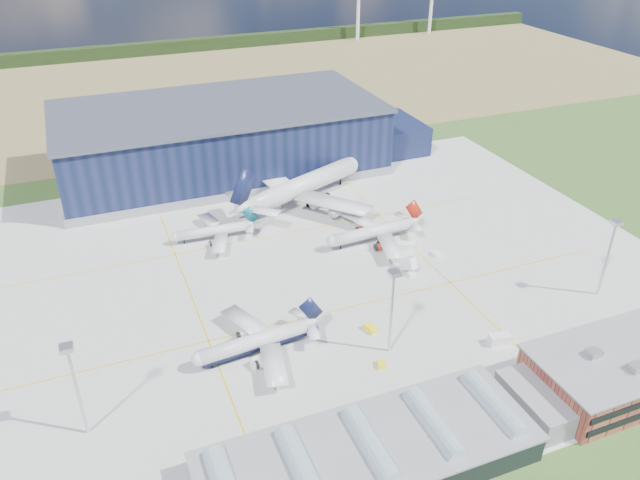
{
  "coord_description": "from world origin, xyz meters",
  "views": [
    {
      "loc": [
        -49.77,
        -133.62,
        98.94
      ],
      "look_at": [
        8.25,
        10.69,
        9.93
      ],
      "focal_mm": 35.0,
      "sensor_mm": 36.0,
      "label": 1
    }
  ],
  "objects_px": {
    "gse_van_a": "(263,360)",
    "gse_van_c": "(500,339)",
    "light_mast_west": "(74,376)",
    "airliner_navy": "(254,335)",
    "airliner_red": "(372,226)",
    "light_mast_east": "(610,246)",
    "airliner_regional": "(212,226)",
    "airliner_widebody": "(304,176)",
    "gse_tug_a": "(371,328)",
    "light_mast_center": "(392,299)",
    "ops_building": "(630,366)",
    "gse_cart_a": "(436,254)",
    "airstair": "(408,267)",
    "car_b": "(523,368)",
    "gse_van_b": "(407,246)",
    "gse_tug_b": "(381,364)",
    "hangar": "(227,140)",
    "car_a": "(594,347)",
    "gse_cart_b": "(276,207)"
  },
  "relations": [
    {
      "from": "gse_tug_a",
      "to": "gse_van_c",
      "type": "height_order",
      "value": "gse_van_c"
    },
    {
      "from": "ops_building",
      "to": "car_b",
      "type": "bearing_deg",
      "value": 147.89
    },
    {
      "from": "airliner_navy",
      "to": "airliner_widebody",
      "type": "distance_m",
      "value": 84.23
    },
    {
      "from": "hangar",
      "to": "light_mast_center",
      "type": "distance_m",
      "value": 125.07
    },
    {
      "from": "gse_tug_a",
      "to": "gse_van_b",
      "type": "relative_size",
      "value": 0.68
    },
    {
      "from": "gse_van_c",
      "to": "airliner_regional",
      "type": "bearing_deg",
      "value": 44.5
    },
    {
      "from": "hangar",
      "to": "car_b",
      "type": "relative_size",
      "value": 42.27
    },
    {
      "from": "airliner_regional",
      "to": "gse_van_a",
      "type": "bearing_deg",
      "value": 90.48
    },
    {
      "from": "gse_van_c",
      "to": "car_b",
      "type": "xyz_separation_m",
      "value": [
        -0.81,
        -10.23,
        -0.75
      ]
    },
    {
      "from": "gse_tug_b",
      "to": "gse_cart_a",
      "type": "distance_m",
      "value": 54.66
    },
    {
      "from": "light_mast_east",
      "to": "airliner_red",
      "type": "relative_size",
      "value": 0.66
    },
    {
      "from": "gse_tug_a",
      "to": "gse_van_a",
      "type": "bearing_deg",
      "value": 169.66
    },
    {
      "from": "gse_van_a",
      "to": "gse_van_b",
      "type": "xyz_separation_m",
      "value": [
        57.46,
        34.48,
        -0.02
      ]
    },
    {
      "from": "light_mast_west",
      "to": "car_b",
      "type": "xyz_separation_m",
      "value": [
        95.88,
        -18.0,
        -14.87
      ]
    },
    {
      "from": "airliner_red",
      "to": "gse_van_b",
      "type": "xyz_separation_m",
      "value": [
        8.15,
        -8.31,
        -4.52
      ]
    },
    {
      "from": "ops_building",
      "to": "airstair",
      "type": "height_order",
      "value": "ops_building"
    },
    {
      "from": "airliner_red",
      "to": "light_mast_center",
      "type": "bearing_deg",
      "value": 65.63
    },
    {
      "from": "light_mast_west",
      "to": "gse_van_c",
      "type": "distance_m",
      "value": 98.02
    },
    {
      "from": "gse_tug_b",
      "to": "gse_cart_b",
      "type": "height_order",
      "value": "gse_cart_b"
    },
    {
      "from": "airliner_navy",
      "to": "airstair",
      "type": "height_order",
      "value": "airliner_navy"
    },
    {
      "from": "airliner_widebody",
      "to": "gse_van_c",
      "type": "xyz_separation_m",
      "value": [
        16.8,
        -92.77,
        -8.71
      ]
    },
    {
      "from": "airliner_red",
      "to": "airliner_widebody",
      "type": "relative_size",
      "value": 0.57
    },
    {
      "from": "gse_tug_a",
      "to": "airstair",
      "type": "bearing_deg",
      "value": 29.15
    },
    {
      "from": "light_mast_center",
      "to": "gse_van_c",
      "type": "xyz_separation_m",
      "value": [
        26.69,
        -7.77,
        -14.12
      ]
    },
    {
      "from": "airliner_navy",
      "to": "airliner_red",
      "type": "relative_size",
      "value": 0.99
    },
    {
      "from": "gse_tug_a",
      "to": "gse_tug_b",
      "type": "distance_m",
      "value": 13.6
    },
    {
      "from": "gse_van_b",
      "to": "hangar",
      "type": "bearing_deg",
      "value": 51.44
    },
    {
      "from": "light_mast_center",
      "to": "gse_cart_a",
      "type": "distance_m",
      "value": 50.75
    },
    {
      "from": "gse_van_a",
      "to": "light_mast_east",
      "type": "bearing_deg",
      "value": -111.6
    },
    {
      "from": "airliner_red",
      "to": "gse_tug_b",
      "type": "bearing_deg",
      "value": 63.25
    },
    {
      "from": "ops_building",
      "to": "light_mast_west",
      "type": "relative_size",
      "value": 2.0
    },
    {
      "from": "airliner_red",
      "to": "car_a",
      "type": "xyz_separation_m",
      "value": [
        27.56,
        -67.49,
        -5.07
      ]
    },
    {
      "from": "gse_van_a",
      "to": "gse_van_c",
      "type": "xyz_separation_m",
      "value": [
        56.67,
        -14.46,
        0.1
      ]
    },
    {
      "from": "airliner_regional",
      "to": "gse_van_a",
      "type": "xyz_separation_m",
      "value": [
        -3.02,
        -63.31,
        -3.5
      ]
    },
    {
      "from": "airliner_navy",
      "to": "light_mast_west",
      "type": "bearing_deg",
      "value": 10.79
    },
    {
      "from": "light_mast_west",
      "to": "light_mast_east",
      "type": "relative_size",
      "value": 1.0
    },
    {
      "from": "gse_tug_b",
      "to": "gse_van_a",
      "type": "xyz_separation_m",
      "value": [
        -25.66,
        11.04,
        0.63
      ]
    },
    {
      "from": "airstair",
      "to": "gse_van_c",
      "type": "bearing_deg",
      "value": -95.54
    },
    {
      "from": "airliner_widebody",
      "to": "ops_building",
      "type": "bearing_deg",
      "value": -96.83
    },
    {
      "from": "gse_tug_a",
      "to": "airstair",
      "type": "xyz_separation_m",
      "value": [
        22.21,
        21.1,
        1.01
      ]
    },
    {
      "from": "light_mast_center",
      "to": "car_a",
      "type": "relative_size",
      "value": 6.12
    },
    {
      "from": "gse_tug_a",
      "to": "gse_van_a",
      "type": "distance_m",
      "value": 29.39
    },
    {
      "from": "airliner_navy",
      "to": "gse_van_a",
      "type": "relative_size",
      "value": 6.27
    },
    {
      "from": "airliner_widebody",
      "to": "airliner_regional",
      "type": "relative_size",
      "value": 2.13
    },
    {
      "from": "light_mast_east",
      "to": "gse_van_a",
      "type": "height_order",
      "value": "light_mast_east"
    },
    {
      "from": "airliner_widebody",
      "to": "gse_van_c",
      "type": "height_order",
      "value": "airliner_widebody"
    },
    {
      "from": "airliner_widebody",
      "to": "gse_tug_a",
      "type": "bearing_deg",
      "value": -121.7
    },
    {
      "from": "light_mast_east",
      "to": "airliner_regional",
      "type": "xyz_separation_m",
      "value": [
        -91.96,
        70.0,
        -10.72
      ]
    },
    {
      "from": "light_mast_west",
      "to": "car_b",
      "type": "bearing_deg",
      "value": -10.63
    },
    {
      "from": "gse_tug_a",
      "to": "gse_cart_a",
      "type": "distance_m",
      "value": 43.28
    }
  ]
}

